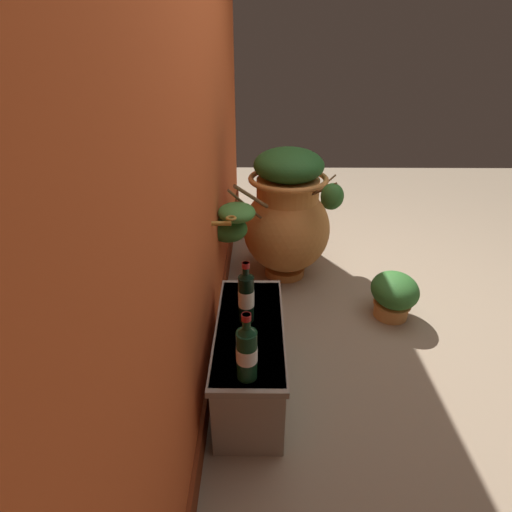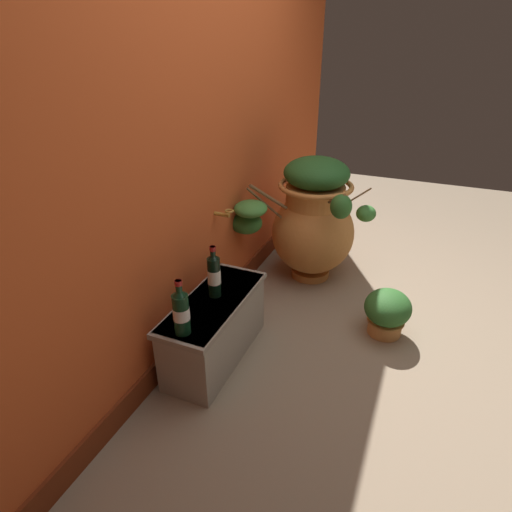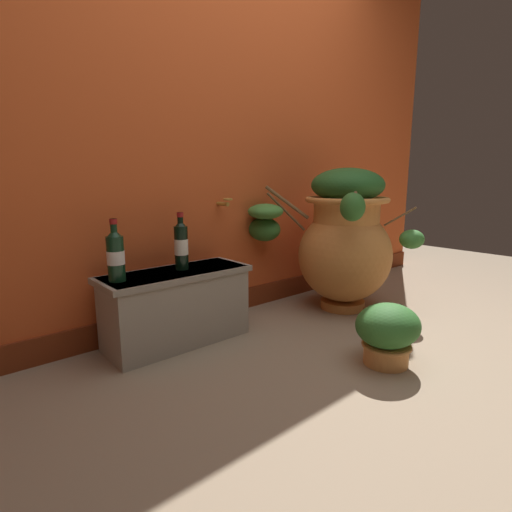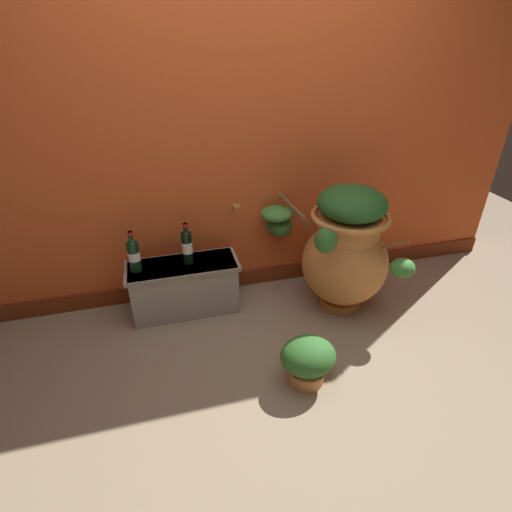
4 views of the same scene
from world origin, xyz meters
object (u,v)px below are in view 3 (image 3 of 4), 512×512
at_px(wine_bottle_left, 181,244).
at_px(wine_bottle_middle, 115,254).
at_px(terracotta_urn, 343,240).
at_px(potted_shrub, 387,331).

bearing_deg(wine_bottle_left, wine_bottle_middle, -177.88).
distance_m(terracotta_urn, wine_bottle_left, 1.09).
xyz_separation_m(wine_bottle_left, potted_shrub, (0.56, -0.89, -0.37)).
bearing_deg(wine_bottle_middle, terracotta_urn, -9.06).
bearing_deg(wine_bottle_middle, potted_shrub, -43.52).
relative_size(wine_bottle_left, potted_shrub, 0.93).
bearing_deg(terracotta_urn, wine_bottle_left, 167.32).
distance_m(terracotta_urn, wine_bottle_middle, 1.44).
height_order(terracotta_urn, potted_shrub, terracotta_urn).
bearing_deg(potted_shrub, wine_bottle_middle, 136.48).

